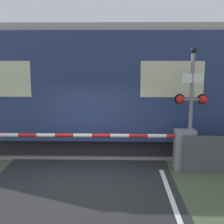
# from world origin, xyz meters

# --- Properties ---
(ground_plane) EXTENTS (80.00, 80.00, 0.00)m
(ground_plane) POSITION_xyz_m (0.00, 0.00, 0.00)
(ground_plane) COLOR #475638
(track_bed) EXTENTS (36.00, 3.20, 0.13)m
(track_bed) POSITION_xyz_m (0.00, 3.47, 0.02)
(track_bed) COLOR gray
(track_bed) RESTS_ON ground_plane
(train) EXTENTS (19.60, 2.99, 4.33)m
(train) POSITION_xyz_m (2.59, 3.46, 2.21)
(train) COLOR black
(train) RESTS_ON ground_plane
(crossing_barrier) EXTENTS (5.89, 0.44, 1.19)m
(crossing_barrier) POSITION_xyz_m (2.41, 1.19, 0.67)
(crossing_barrier) COLOR gray
(crossing_barrier) RESTS_ON ground_plane
(signal_post) EXTENTS (0.95, 0.26, 3.58)m
(signal_post) POSITION_xyz_m (3.02, 1.12, 2.03)
(signal_post) COLOR gray
(signal_post) RESTS_ON ground_plane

